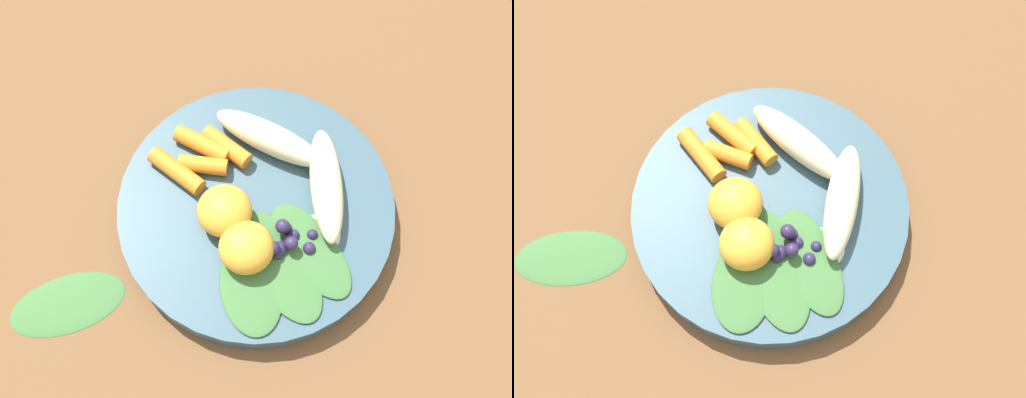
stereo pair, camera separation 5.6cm
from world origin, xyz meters
TOP-DOWN VIEW (x-y plane):
  - ground_plane at (0.00, 0.00)m, footprint 2.40×2.40m
  - bowl at (0.00, 0.00)m, footprint 0.28×0.28m
  - banana_peeled_left at (-0.06, 0.03)m, footprint 0.10×0.12m
  - banana_peeled_right at (-0.00, 0.07)m, footprint 0.13×0.05m
  - orange_segment_near at (0.05, -0.02)m, footprint 0.05×0.05m
  - orange_segment_far at (0.01, -0.03)m, footprint 0.05×0.05m
  - carrot_front at (-0.06, -0.02)m, footprint 0.05×0.05m
  - carrot_mid_left at (-0.07, -0.04)m, footprint 0.05×0.06m
  - carrot_mid_right at (-0.05, -0.05)m, footprint 0.03×0.05m
  - carrot_rear at (-0.05, -0.07)m, footprint 0.06×0.06m
  - blueberry_pile at (0.05, 0.02)m, footprint 0.04×0.06m
  - coconut_shred_patch at (0.04, 0.05)m, footprint 0.04×0.04m
  - kale_leaf_left at (0.08, -0.02)m, footprint 0.09×0.06m
  - kale_leaf_right at (0.07, 0.01)m, footprint 0.14×0.09m
  - kale_leaf_rear at (0.06, 0.04)m, footprint 0.12×0.09m
  - kale_leaf_stray at (0.06, -0.20)m, footprint 0.07×0.12m

SIDE VIEW (x-z plane):
  - ground_plane at x=0.00m, z-range 0.00..0.00m
  - kale_leaf_stray at x=0.06m, z-range 0.00..0.01m
  - bowl at x=0.00m, z-range 0.00..0.03m
  - coconut_shred_patch at x=0.04m, z-range 0.03..0.03m
  - kale_leaf_left at x=0.08m, z-range 0.03..0.03m
  - kale_leaf_right at x=0.07m, z-range 0.03..0.03m
  - kale_leaf_rear at x=0.06m, z-range 0.03..0.03m
  - carrot_mid_right at x=-0.05m, z-range 0.03..0.04m
  - carrot_front at x=-0.06m, z-range 0.03..0.05m
  - carrot_mid_left at x=-0.07m, z-range 0.03..0.05m
  - carrot_rear at x=-0.05m, z-range 0.03..0.05m
  - blueberry_pile at x=0.05m, z-range 0.02..0.05m
  - banana_peeled_left at x=-0.06m, z-range 0.03..0.06m
  - banana_peeled_right at x=0.00m, z-range 0.03..0.06m
  - orange_segment_near at x=0.05m, z-range 0.03..0.07m
  - orange_segment_far at x=0.01m, z-range 0.03..0.07m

